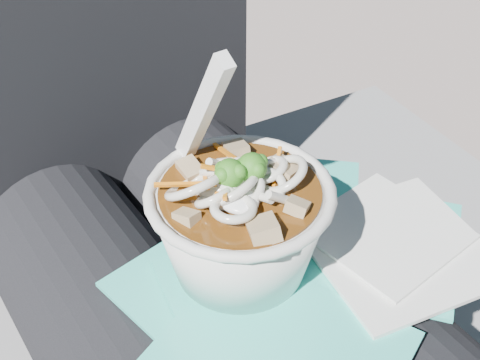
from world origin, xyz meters
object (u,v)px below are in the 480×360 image
lap (233,338)px  plastic_bag (289,277)px  person_body (181,263)px  udon_bowl (239,218)px

lap → plastic_bag: size_ratio=1.32×
person_body → plastic_bag: size_ratio=2.83×
lap → person_body: (0.00, 0.09, 0.02)m
person_body → udon_bowl: size_ratio=5.25×
lap → person_body: size_ratio=0.47×
lap → person_body: 0.09m
person_body → udon_bowl: bearing=-86.3°
person_body → plastic_bag: (0.04, -0.12, 0.07)m
plastic_bag → udon_bowl: udon_bowl is taller
udon_bowl → lap: bearing=160.3°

